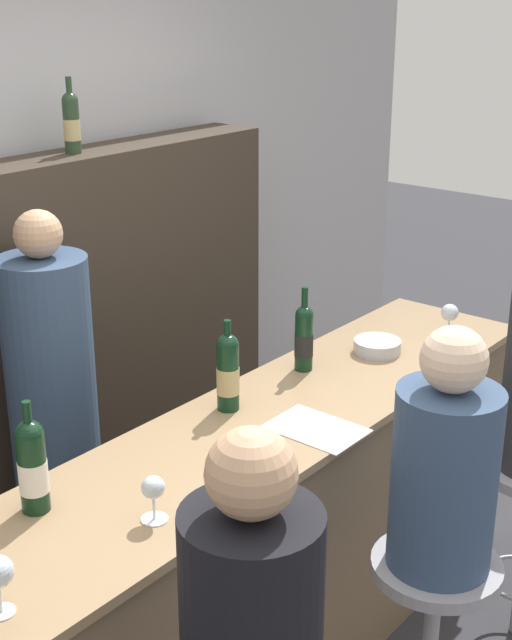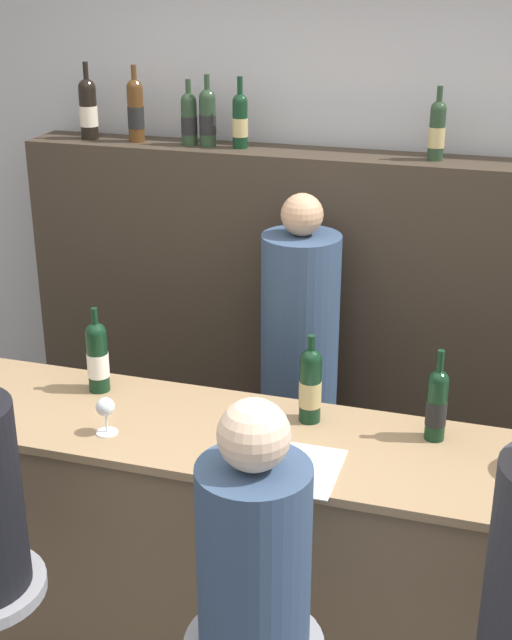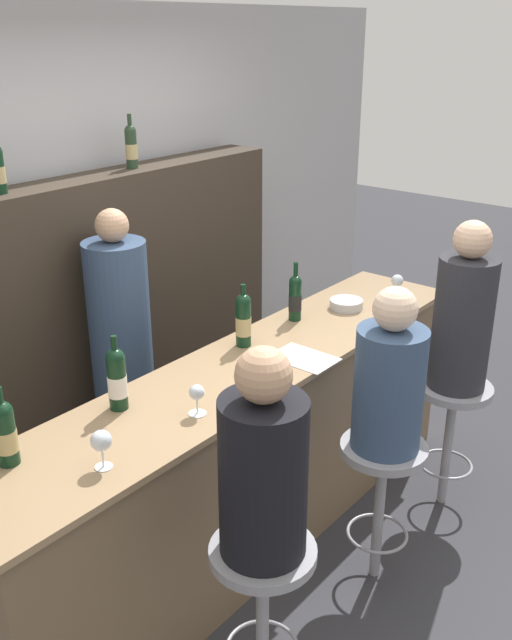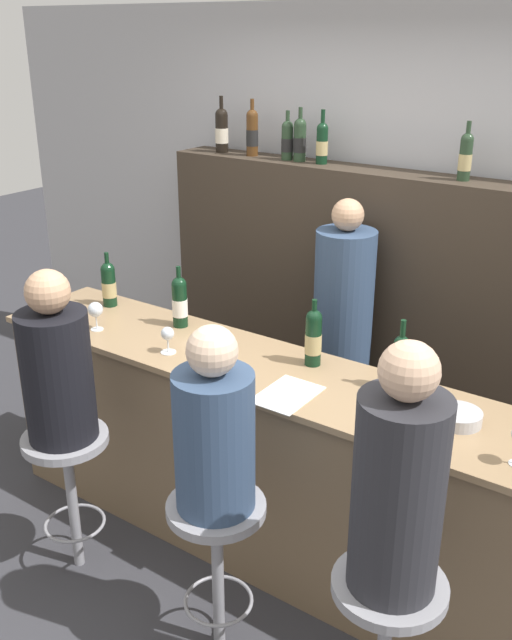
{
  "view_description": "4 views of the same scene",
  "coord_description": "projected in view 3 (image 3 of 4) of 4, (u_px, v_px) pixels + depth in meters",
  "views": [
    {
      "loc": [
        -1.89,
        -1.36,
        2.34
      ],
      "look_at": [
        0.23,
        0.37,
        1.32
      ],
      "focal_mm": 50.0,
      "sensor_mm": 36.0,
      "label": 1
    },
    {
      "loc": [
        0.76,
        -2.23,
        2.51
      ],
      "look_at": [
        -0.02,
        0.34,
        1.4
      ],
      "focal_mm": 50.0,
      "sensor_mm": 36.0,
      "label": 2
    },
    {
      "loc": [
        -2.3,
        -1.64,
        2.48
      ],
      "look_at": [
        -0.01,
        0.22,
        1.25
      ],
      "focal_mm": 40.0,
      "sensor_mm": 36.0,
      "label": 3
    },
    {
      "loc": [
        1.64,
        -2.16,
        2.46
      ],
      "look_at": [
        -0.04,
        0.24,
        1.25
      ],
      "focal_mm": 40.0,
      "sensor_mm": 36.0,
      "label": 4
    }
  ],
  "objects": [
    {
      "name": "guest_seated_right",
      "position": [
        463.0,
        316.0,
        3.58
      ],
      "size": [
        0.3,
        0.3,
        0.88
      ],
      "color": "#28282D",
      "rests_on": "bar_stool_right"
    },
    {
      "name": "ground_plane",
      "position": [
        291.0,
        561.0,
        3.55
      ],
      "size": [
        16.0,
        16.0,
        0.0
      ],
      "primitive_type": "plane",
      "color": "#333338"
    },
    {
      "name": "wine_glass_0",
      "position": [
        101.0,
        442.0,
        2.51
      ],
      "size": [
        0.08,
        0.08,
        0.15
      ],
      "color": "silver",
      "rests_on": "bar_counter"
    },
    {
      "name": "wine_bottle_counter_0",
      "position": [
        5.0,
        432.0,
        2.52
      ],
      "size": [
        0.08,
        0.08,
        0.31
      ],
      "color": "black",
      "rests_on": "bar_counter"
    },
    {
      "name": "back_bar_cabinet",
      "position": [
        89.0,
        330.0,
        4.07
      ],
      "size": [
        2.83,
        0.28,
        1.72
      ],
      "color": "#382D23",
      "rests_on": "ground_plane"
    },
    {
      "name": "wine_glass_2",
      "position": [
        397.0,
        282.0,
        4.03
      ],
      "size": [
        0.07,
        0.07,
        0.16
      ],
      "color": "silver",
      "rests_on": "bar_counter"
    },
    {
      "name": "wine_bottle_backbar_5",
      "position": [
        131.0,
        146.0,
        3.98
      ],
      "size": [
        0.07,
        0.07,
        0.3
      ],
      "color": "#233823",
      "rests_on": "back_bar_cabinet"
    },
    {
      "name": "bar_stool_middle",
      "position": [
        382.0,
        474.0,
        3.25
      ],
      "size": [
        0.4,
        0.4,
        0.73
      ],
      "color": "gray",
      "rests_on": "ground_plane"
    },
    {
      "name": "bar_counter",
      "position": [
        249.0,
        456.0,
        3.51
      ],
      "size": [
        3.01,
        0.58,
        1.01
      ],
      "color": "brown",
      "rests_on": "ground_plane"
    },
    {
      "name": "metal_bowl",
      "position": [
        346.0,
        304.0,
        3.96
      ],
      "size": [
        0.18,
        0.18,
        0.05
      ],
      "color": "#B7B7BC",
      "rests_on": "bar_counter"
    },
    {
      "name": "tasting_menu",
      "position": [
        304.0,
        358.0,
        3.38
      ],
      "size": [
        0.21,
        0.3,
        0.0
      ],
      "color": "white",
      "rests_on": "bar_counter"
    },
    {
      "name": "bar_stool_left",
      "position": [
        263.0,
        582.0,
        2.63
      ],
      "size": [
        0.4,
        0.4,
        0.73
      ],
      "color": "gray",
      "rests_on": "ground_plane"
    },
    {
      "name": "wine_bottle_counter_3",
      "position": [
        295.0,
        297.0,
        3.77
      ],
      "size": [
        0.07,
        0.07,
        0.32
      ],
      "color": "black",
      "rests_on": "bar_counter"
    },
    {
      "name": "guest_seated_middle",
      "position": [
        389.0,
        381.0,
        3.07
      ],
      "size": [
        0.31,
        0.31,
        0.75
      ],
      "color": "#334766",
      "rests_on": "bar_stool_middle"
    },
    {
      "name": "wine_bottle_counter_1",
      "position": [
        117.0,
        378.0,
        2.89
      ],
      "size": [
        0.08,
        0.08,
        0.33
      ],
      "color": "black",
      "rests_on": "bar_counter"
    },
    {
      "name": "guest_seated_left",
      "position": [
        263.0,
        467.0,
        2.44
      ],
      "size": [
        0.31,
        0.31,
        0.8
      ],
      "color": "black",
      "rests_on": "bar_stool_left"
    },
    {
      "name": "wine_bottle_counter_2",
      "position": [
        243.0,
        320.0,
        3.46
      ],
      "size": [
        0.08,
        0.08,
        0.32
      ],
      "color": "black",
      "rests_on": "bar_counter"
    },
    {
      "name": "wall_back",
      "position": [
        56.0,
        249.0,
        4.03
      ],
      "size": [
        6.4,
        0.05,
        2.6
      ],
      "color": "#B2B2B7",
      "rests_on": "ground_plane"
    },
    {
      "name": "wine_glass_1",
      "position": [
        197.0,
        394.0,
        2.86
      ],
      "size": [
        0.07,
        0.07,
        0.13
      ],
      "color": "silver",
      "rests_on": "bar_counter"
    },
    {
      "name": "bartender",
      "position": [
        123.0,
        367.0,
        3.86
      ],
      "size": [
        0.33,
        0.33,
        1.63
      ],
      "color": "#334766",
      "rests_on": "ground_plane"
    },
    {
      "name": "bar_stool_right",
      "position": [
        452.0,
        411.0,
        3.79
      ],
      "size": [
        0.4,
        0.4,
        0.73
      ],
      "color": "gray",
      "rests_on": "ground_plane"
    }
  ]
}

